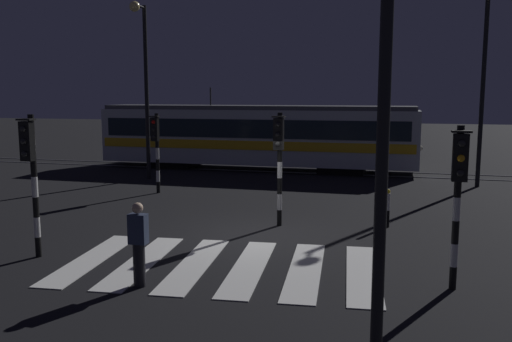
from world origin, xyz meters
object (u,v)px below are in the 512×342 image
object	(u,v)px
bollard_island_edge	(388,208)
street_lamp_trackside_right	(485,66)
traffic_light_median_centre	(279,152)
traffic_light_corner_far_left	(156,141)
street_lamp_trackside_left	(144,71)
tram	(256,135)
pedestrian_waiting_at_kerb	(139,244)
traffic_light_corner_near_right	(458,183)
traffic_light_corner_near_left	(31,164)
street_lamp_near_kerb	(386,34)

from	to	relation	value
bollard_island_edge	street_lamp_trackside_right	bearing A→B (deg)	66.02
traffic_light_median_centre	street_lamp_trackside_right	world-z (taller)	street_lamp_trackside_right
traffic_light_corner_far_left	traffic_light_median_centre	bearing A→B (deg)	-34.66
street_lamp_trackside_left	tram	distance (m)	6.66
bollard_island_edge	traffic_light_median_centre	bearing A→B (deg)	-167.13
traffic_light_corner_far_left	tram	xyz separation A→B (m)	(1.97, 7.44, -0.29)
pedestrian_waiting_at_kerb	bollard_island_edge	world-z (taller)	pedestrian_waiting_at_kerb
traffic_light_median_centre	street_lamp_trackside_left	xyz separation A→B (m)	(-7.64, 6.96, 2.65)
traffic_light_corner_far_left	tram	distance (m)	7.71
traffic_light_corner_near_right	traffic_light_corner_near_left	size ratio (longest dim) A/B	0.96
traffic_light_corner_far_left	tram	world-z (taller)	tram
traffic_light_corner_near_left	street_lamp_near_kerb	world-z (taller)	street_lamp_near_kerb
street_lamp_trackside_left	traffic_light_corner_near_right	bearing A→B (deg)	-42.75
traffic_light_corner_near_right	tram	world-z (taller)	tram
tram	bollard_island_edge	xyz separation A→B (m)	(6.78, -10.68, -1.19)
traffic_light_corner_near_right	street_lamp_trackside_left	bearing A→B (deg)	137.25
traffic_light_corner_far_left	bollard_island_edge	xyz separation A→B (m)	(8.75, -3.24, -1.48)
street_lamp_trackside_right	pedestrian_waiting_at_kerb	distance (m)	16.70
traffic_light_corner_near_left	traffic_light_corner_far_left	bearing A→B (deg)	95.75
pedestrian_waiting_at_kerb	traffic_light_corner_near_right	bearing A→B (deg)	12.61
street_lamp_trackside_left	tram	bearing A→B (deg)	48.54
street_lamp_near_kerb	pedestrian_waiting_at_kerb	xyz separation A→B (m)	(-4.70, 2.01, -3.71)
traffic_light_corner_near_right	street_lamp_trackside_left	world-z (taller)	street_lamp_trackside_left
traffic_light_corner_far_left	bollard_island_edge	size ratio (longest dim) A/B	2.78
pedestrian_waiting_at_kerb	bollard_island_edge	xyz separation A→B (m)	(4.68, 6.24, -0.32)
street_lamp_trackside_right	bollard_island_edge	world-z (taller)	street_lamp_trackside_right
tram	pedestrian_waiting_at_kerb	xyz separation A→B (m)	(2.11, -16.92, -0.87)
traffic_light_median_centre	street_lamp_trackside_right	bearing A→B (deg)	52.43
tram	street_lamp_trackside_left	bearing A→B (deg)	-131.46
traffic_light_corner_near_left	tram	size ratio (longest dim) A/B	0.21
traffic_light_median_centre	street_lamp_trackside_right	distance (m)	11.04
tram	pedestrian_waiting_at_kerb	bearing A→B (deg)	-82.91
tram	traffic_light_corner_near_left	bearing A→B (deg)	-94.07
traffic_light_corner_far_left	traffic_light_corner_near_right	size ratio (longest dim) A/B	0.96
traffic_light_corner_near_right	street_lamp_trackside_left	distance (m)	16.64
traffic_light_median_centre	bollard_island_edge	world-z (taller)	traffic_light_median_centre
traffic_light_corner_far_left	traffic_light_corner_near_right	xyz separation A→B (m)	(10.12, -8.13, 0.10)
traffic_light_median_centre	bollard_island_edge	bearing A→B (deg)	12.87
traffic_light_corner_far_left	pedestrian_waiting_at_kerb	xyz separation A→B (m)	(4.08, -9.48, -1.16)
traffic_light_median_centre	street_lamp_trackside_left	distance (m)	10.67
traffic_light_median_centre	street_lamp_near_kerb	xyz separation A→B (m)	(3.07, -7.55, 2.41)
street_lamp_near_kerb	pedestrian_waiting_at_kerb	bearing A→B (deg)	156.82
street_lamp_trackside_right	bollard_island_edge	xyz separation A→B (m)	(-3.46, -7.77, -4.38)
traffic_light_corner_near_left	street_lamp_near_kerb	bearing A→B (deg)	-21.42
traffic_light_corner_near_right	tram	bearing A→B (deg)	117.62
traffic_light_median_centre	traffic_light_corner_near_right	bearing A→B (deg)	-43.47
traffic_light_median_centre	bollard_island_edge	size ratio (longest dim) A/B	2.97
street_lamp_trackside_right	tram	bearing A→B (deg)	164.12
street_lamp_trackside_left	street_lamp_near_kerb	xyz separation A→B (m)	(10.71, -14.51, -0.24)
traffic_light_corner_near_right	pedestrian_waiting_at_kerb	distance (m)	6.32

